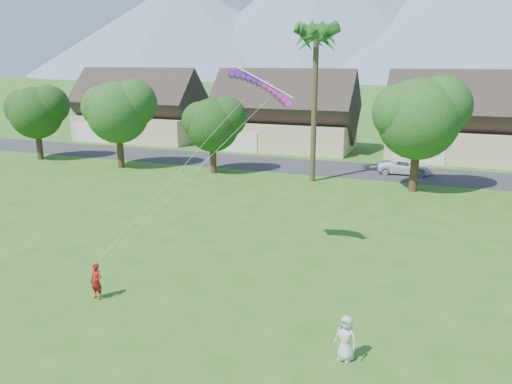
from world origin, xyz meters
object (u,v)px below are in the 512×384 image
at_px(watcher, 346,338).
at_px(parked_car, 405,167).
at_px(kite_flyer, 96,281).
at_px(parafoil_kite, 262,84).

xyz_separation_m(watcher, parked_car, (-0.49, 29.95, -0.15)).
bearing_deg(kite_flyer, parafoil_kite, 56.86).
relative_size(watcher, parked_car, 0.35).
bearing_deg(parked_car, parafoil_kite, 163.03).
bearing_deg(kite_flyer, watcher, 0.78).
bearing_deg(watcher, parked_car, 107.58).
distance_m(kite_flyer, parafoil_kite, 11.24).
xyz_separation_m(parked_car, parafoil_kite, (-5.05, -22.84, 7.97)).
bearing_deg(watcher, kite_flyer, -167.42).
bearing_deg(kite_flyer, parked_car, 75.91).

